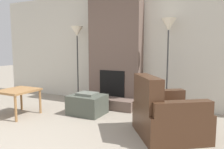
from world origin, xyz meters
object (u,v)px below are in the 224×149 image
Objects in this scene: armchair at (165,117)px; side_table at (18,93)px; ottoman at (87,104)px; floor_lamp_left at (77,37)px; floor_lamp_right at (168,32)px.

armchair is 1.92× the size of side_table.
ottoman is at bearing 30.27° from side_table.
floor_lamp_right is (2.16, 0.00, 0.05)m from floor_lamp_left.
floor_lamp_left is (-0.82, 0.85, 1.35)m from ottoman.
ottoman is 1.33m from side_table.
ottoman is 0.52× the size of armchair.
floor_lamp_right reaches higher than ottoman.
side_table is (-2.73, -0.26, 0.15)m from armchair.
floor_lamp_right is (2.48, 1.51, 1.16)m from side_table.
armchair is at bearing -13.98° from ottoman.
floor_lamp_right is (-0.25, 1.25, 1.31)m from armchair.
floor_lamp_left is (0.31, 1.51, 1.11)m from side_table.
side_table is 0.35× the size of floor_lamp_right.
floor_lamp_right is at bearing 31.29° from side_table.
floor_lamp_right is at bearing -23.83° from armchair.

